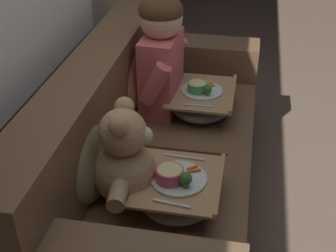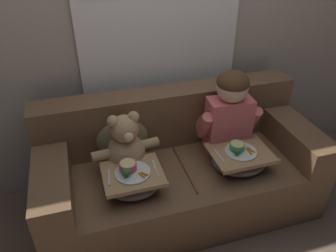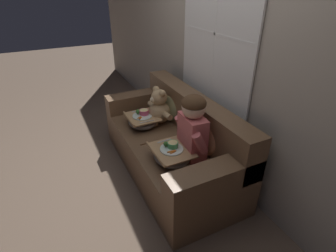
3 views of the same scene
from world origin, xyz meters
name	(u,v)px [view 3 (image 3 of 3)]	position (x,y,z in m)	size (l,w,h in m)	color
ground_plane	(168,169)	(0.00, 0.00, 0.00)	(14.00, 14.00, 0.00)	brown
wall_back_with_window	(218,49)	(0.00, 0.55, 1.31)	(8.00, 0.08, 2.60)	#A89E8E
couch	(173,145)	(0.00, 0.06, 0.32)	(1.93, 0.85, 0.84)	brown
throw_pillow_behind_child	(206,133)	(0.37, 0.23, 0.61)	(0.42, 0.20, 0.43)	#B2754C
throw_pillow_behind_teddy	(172,104)	(-0.37, 0.23, 0.61)	(0.40, 0.19, 0.41)	#898456
child_figure	(193,124)	(0.37, 0.07, 0.76)	(0.45, 0.22, 0.62)	#DB6666
teddy_bear	(159,108)	(-0.37, 0.07, 0.60)	(0.47, 0.33, 0.43)	tan
lap_tray_child	(171,154)	(0.37, -0.14, 0.49)	(0.41, 0.34, 0.19)	slate
lap_tray_teddy	(142,120)	(-0.37, -0.14, 0.49)	(0.37, 0.34, 0.20)	slate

